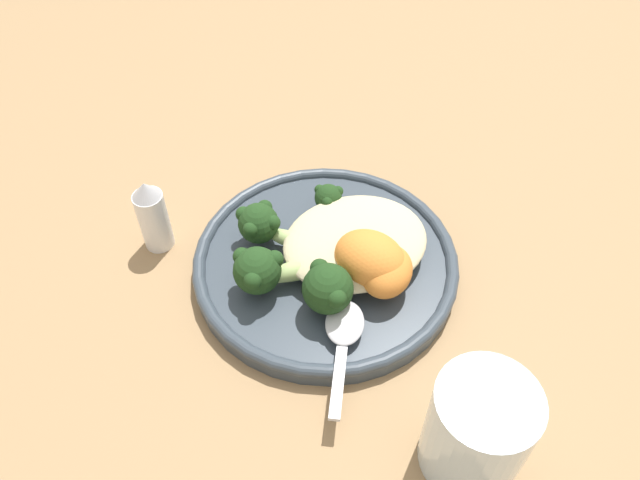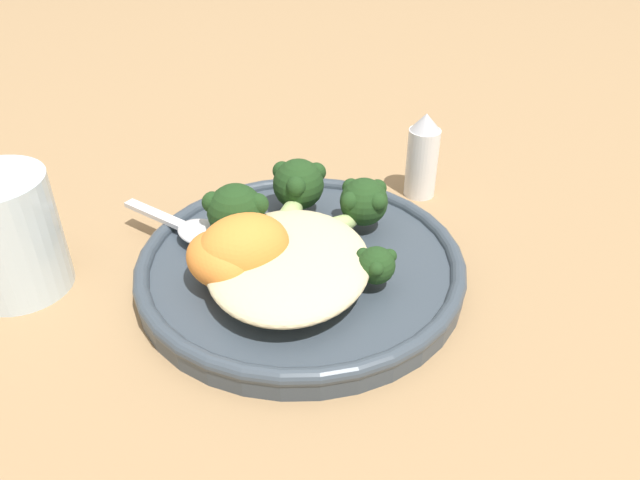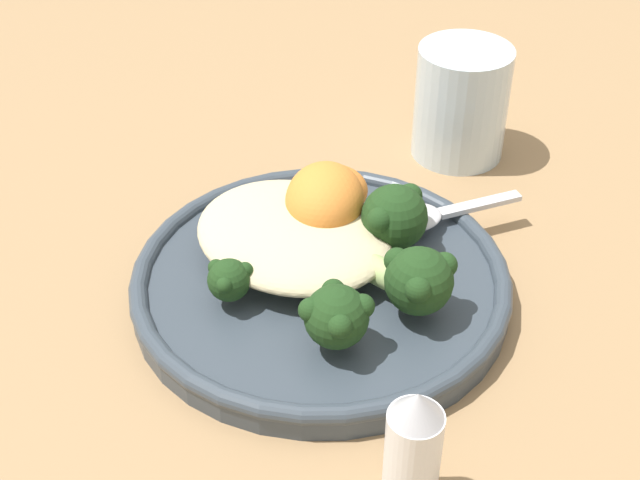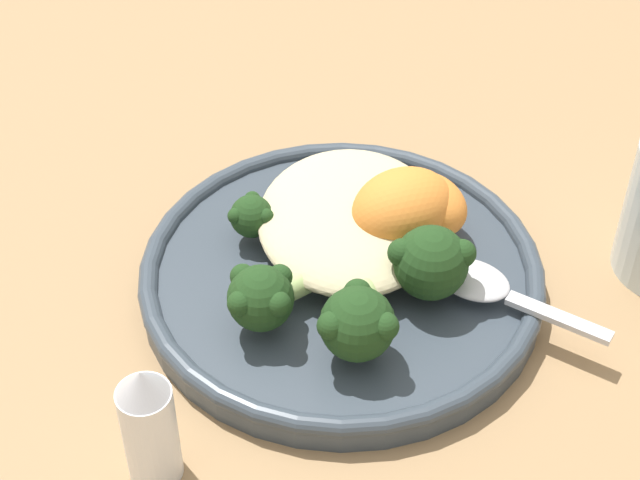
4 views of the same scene
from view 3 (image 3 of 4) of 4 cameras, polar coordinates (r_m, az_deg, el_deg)
The scene contains 12 objects.
ground_plane at distance 0.58m, azimuth 0.81°, elevation -3.95°, with size 4.00×4.00×0.00m, color #9E7A51.
plate at distance 0.58m, azimuth 0.34°, elevation -2.47°, with size 0.25×0.25×0.02m.
quinoa_mound at distance 0.58m, azimuth -1.72°, elevation 0.36°, with size 0.13×0.11×0.02m, color beige.
broccoli_stalk_0 at distance 0.56m, azimuth -3.89°, elevation -1.80°, with size 0.04×0.11×0.03m.
broccoli_stalk_1 at distance 0.52m, azimuth 0.90°, elevation -3.90°, with size 0.10×0.10×0.04m.
broccoli_stalk_2 at distance 0.54m, azimuth 5.46°, elevation -2.26°, with size 0.11×0.04×0.04m.
broccoli_stalk_3 at distance 0.58m, azimuth 4.23°, elevation 1.30°, with size 0.08×0.08×0.04m.
sweet_potato_chunk_0 at distance 0.59m, azimuth 0.30°, elevation 2.57°, with size 0.07×0.05×0.05m, color orange.
sweet_potato_chunk_1 at distance 0.61m, azimuth 0.51°, elevation 3.13°, with size 0.05×0.04×0.04m, color orange.
spoon at distance 0.61m, azimuth 6.45°, elevation 1.54°, with size 0.07×0.10×0.01m.
water_glass at distance 0.71m, azimuth 9.02°, elevation 8.68°, with size 0.07×0.07×0.09m, color silver.
salt_shaker at distance 0.45m, azimuth 5.96°, elevation -13.27°, with size 0.03×0.03×0.08m.
Camera 3 is at (0.26, -0.34, 0.39)m, focal length 50.00 mm.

